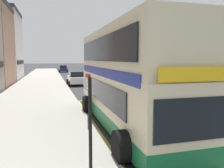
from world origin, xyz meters
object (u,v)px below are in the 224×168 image
Objects in this scene: parked_car_navy_kerbside at (63,69)px; parked_car_white_across at (121,74)px; double_decker_bus at (127,81)px; parked_car_white_behind at (76,78)px; bus_stop_sign at (90,115)px; parked_car_teal_far at (144,84)px.

parked_car_white_across is at bearing -71.79° from parked_car_navy_kerbside.
parked_car_white_behind is at bearing 91.37° from double_decker_bus.
parked_car_white_behind is (2.04, 21.11, -0.86)m from bus_stop_sign.
bus_stop_sign is at bearing 63.23° from parked_car_teal_far.
bus_stop_sign is at bearing -120.78° from double_decker_bus.
parked_car_white_behind is at bearing -91.50° from parked_car_navy_kerbside.
double_decker_bus is 2.41× the size of parked_car_white_behind.
parked_car_navy_kerbside is (0.02, 27.43, 0.00)m from parked_car_white_behind.
double_decker_bus is 2.41× the size of parked_car_navy_kerbside.
parked_car_white_behind is 9.83m from parked_car_white_across.
bus_stop_sign is 29.03m from parked_car_white_across.
parked_car_navy_kerbside is at bearing 90.50° from double_decker_bus.
parked_car_teal_far is (5.05, 9.44, -1.26)m from double_decker_bus.
parked_car_navy_kerbside is (-7.57, 21.17, 0.00)m from parked_car_white_across.
parked_car_teal_far and parked_car_white_across have the same top height.
bus_stop_sign reaches higher than parked_car_navy_kerbside.
double_decker_bus is 4.80m from bus_stop_sign.
parked_car_white_behind is 27.43m from parked_car_navy_kerbside.
parked_car_navy_kerbside is (-0.39, 44.43, -1.26)m from double_decker_bus.
parked_car_white_behind and parked_car_navy_kerbside have the same top height.
double_decker_bus reaches higher than parked_car_white_behind.
bus_stop_sign is 0.61× the size of parked_car_white_behind.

